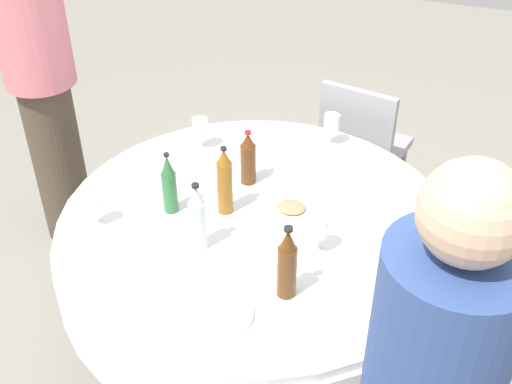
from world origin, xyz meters
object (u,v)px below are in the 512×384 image
Objects in this scene: dining_table at (256,245)px; wine_glass_rear at (94,203)px; bottle_brown_east at (287,264)px; bottle_green_near at (169,185)px; wine_glass_west at (200,127)px; plate_front at (291,210)px; wine_glass_outer at (319,228)px; person_near at (41,82)px; plate_right at (223,314)px; bottle_amber_west at (225,182)px; bottle_brown_rear at (248,159)px; wine_glass_left at (332,123)px; chair_left at (361,143)px; bottle_clear_south at (198,219)px.

wine_glass_rear is (-0.57, -0.25, 0.24)m from dining_table.
bottle_brown_east is 1.08× the size of bottle_green_near.
wine_glass_west is 0.63m from plate_front.
wine_glass_rear is 0.86m from wine_glass_outer.
wine_glass_west is at bearing -72.79° from person_near.
bottle_brown_east is 0.64m from bottle_green_near.
bottle_amber_west is at bearing 111.07° from plate_right.
wine_glass_rear is (-0.44, -0.25, -0.04)m from bottle_amber_west.
dining_table is 0.51m from bottle_brown_east.
bottle_green_near is at bearing 37.52° from wine_glass_rear.
bottle_green_near reaches higher than wine_glass_west.
bottle_brown_rear is 1.78× the size of wine_glass_rear.
bottle_brown_east is 2.07× the size of wine_glass_rear.
wine_glass_west is (-0.08, 0.48, -0.02)m from bottle_green_near.
person_near is at bearing -171.67° from wine_glass_left.
bottle_brown_rear reaches higher than wine_glass_west.
dining_table is 0.21m from plate_front.
plate_front is 0.61m from plate_right.
bottle_brown_east is at bearing -44.47° from bottle_amber_west.
wine_glass_outer is 0.75× the size of plate_right.
bottle_brown_rear is at bearing 140.20° from wine_glass_outer.
bottle_brown_east reaches higher than plate_front.
plate_front is 0.15× the size of person_near.
dining_table is 10.73× the size of wine_glass_west.
wine_glass_outer is at bearing -20.90° from dining_table.
wine_glass_outer is at bearing -90.35° from person_near.
plate_front reaches higher than plate_right.
plate_right is (-0.16, -0.17, -0.13)m from bottle_brown_east.
wine_glass_left is 0.55m from chair_left.
wine_glass_outer reaches higher than wine_glass_west.
person_near is (-1.12, 0.67, 0.05)m from bottle_clear_south.
bottle_brown_rear reaches higher than dining_table.
bottle_brown_east reaches higher than wine_glass_west.
bottle_brown_rear reaches higher than chair_left.
plate_front is 1.27× the size of plate_right.
person_near is (-0.93, 0.50, 0.06)m from bottle_green_near.
dining_table is 0.36m from bottle_brown_rear.
bottle_brown_rear is 1.23× the size of plate_right.
person_near reaches higher than plate_front.
bottle_green_near is at bearing 176.47° from wine_glass_outer.
wine_glass_west is at bearing 143.44° from wine_glass_outer.
chair_left is (0.08, 0.43, -0.33)m from wine_glass_left.
wine_glass_rear reaches higher than dining_table.
wine_glass_rear reaches higher than plate_front.
bottle_clear_south is at bearing 1.51° from wine_glass_rear.
wine_glass_west is 0.99× the size of wine_glass_outer.
bottle_clear_south is 1.91× the size of wine_glass_west.
bottle_brown_east is at bearing -56.50° from dining_table.
plate_right is (0.49, -0.94, -0.10)m from wine_glass_west.
bottle_green_near is 1.92× the size of wine_glass_rear.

